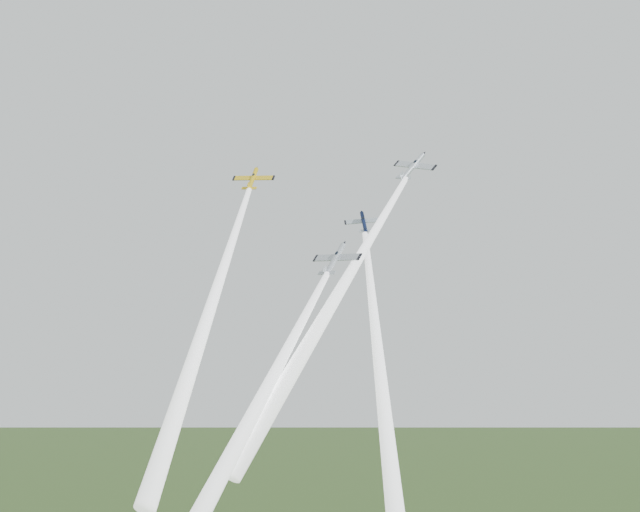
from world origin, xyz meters
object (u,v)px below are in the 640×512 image
(plane_silver_right, at_px, (413,167))
(plane_navy, at_px, (364,222))
(plane_silver_low, at_px, (335,259))
(plane_yellow, at_px, (253,179))

(plane_silver_right, bearing_deg, plane_navy, -154.57)
(plane_silver_right, xyz_separation_m, plane_silver_low, (-8.37, -16.17, -17.79))
(plane_yellow, relative_size, plane_silver_right, 0.92)
(plane_yellow, distance_m, plane_silver_right, 29.52)
(plane_yellow, xyz_separation_m, plane_silver_low, (21.00, -13.20, -17.55))
(plane_silver_right, bearing_deg, plane_yellow, -154.04)
(plane_yellow, xyz_separation_m, plane_navy, (20.62, 2.17, -9.02))
(plane_silver_right, bearing_deg, plane_silver_low, -97.18)
(plane_navy, xyz_separation_m, plane_silver_low, (0.39, -15.37, -8.53))
(plane_navy, distance_m, plane_silver_low, 17.58)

